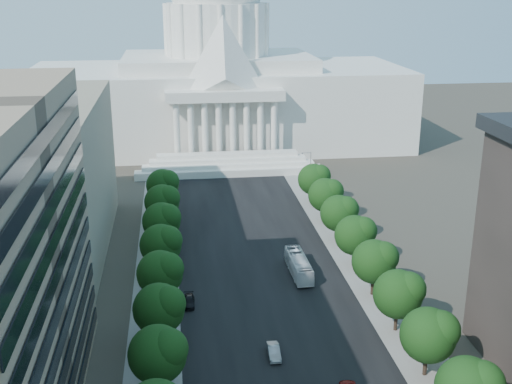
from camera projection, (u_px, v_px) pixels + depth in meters
name	position (u px, v px, depth m)	size (l,w,h in m)	color
road_asphalt	(255.00, 257.00, 125.35)	(30.00, 260.00, 0.01)	black
sidewalk_left	(157.00, 263.00, 123.02)	(8.00, 260.00, 0.02)	gray
sidewalk_right	(350.00, 252.00, 127.68)	(8.00, 260.00, 0.02)	gray
capitol	(218.00, 83.00, 208.50)	(120.00, 56.00, 73.00)	white
office_block_left_far	(3.00, 179.00, 124.20)	(38.00, 52.00, 30.00)	gray
tree_l_d	(160.00, 353.00, 81.42)	(7.79, 7.60, 9.97)	#33261C
tree_l_e	(161.00, 308.00, 92.72)	(7.79, 7.60, 9.97)	#33261C
tree_l_f	(162.00, 272.00, 104.03)	(7.79, 7.60, 9.97)	#33261C
tree_l_g	(162.00, 244.00, 115.33)	(7.79, 7.60, 9.97)	#33261C
tree_l_h	(163.00, 220.00, 126.64)	(7.79, 7.60, 9.97)	#33261C
tree_l_i	(163.00, 201.00, 137.94)	(7.79, 7.60, 9.97)	#33261C
tree_l_j	(164.00, 184.00, 149.25)	(7.79, 7.60, 9.97)	#33261C
tree_r_d	(431.00, 334.00, 85.83)	(7.79, 7.60, 9.97)	#33261C
tree_r_e	(401.00, 293.00, 97.14)	(7.79, 7.60, 9.97)	#33261C
tree_r_f	(376.00, 260.00, 108.44)	(7.79, 7.60, 9.97)	#33261C
tree_r_g	(357.00, 234.00, 119.75)	(7.79, 7.60, 9.97)	#33261C
tree_r_h	(340.00, 212.00, 131.05)	(7.79, 7.60, 9.97)	#33261C
tree_r_i	(327.00, 194.00, 142.36)	(7.79, 7.60, 9.97)	#33261C
tree_r_j	(315.00, 178.00, 153.66)	(7.79, 7.60, 9.97)	#33261C
streetlight_c	(410.00, 295.00, 97.71)	(2.61, 0.44, 9.00)	gray
streetlight_d	(363.00, 234.00, 121.26)	(2.61, 0.44, 9.00)	gray
streetlight_e	(331.00, 193.00, 144.81)	(2.61, 0.44, 9.00)	gray
streetlight_f	(308.00, 164.00, 168.37)	(2.61, 0.44, 9.00)	gray
car_silver	(274.00, 352.00, 91.99)	(1.65, 4.74, 1.56)	#96999D
car_dark_b	(189.00, 301.00, 106.62)	(1.95, 4.80, 1.39)	black
city_bus	(299.00, 265.00, 117.65)	(2.99, 12.78, 3.56)	white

